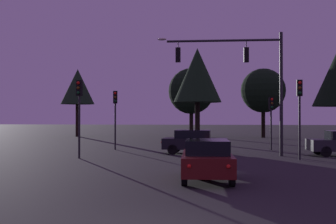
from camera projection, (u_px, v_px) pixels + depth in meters
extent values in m
plane|color=#262326|center=(193.00, 146.00, 32.71)|extent=(168.00, 168.00, 0.00)
cylinder|color=#232326|center=(281.00, 94.00, 24.44)|extent=(0.20, 0.20, 7.47)
cylinder|color=#232326|center=(223.00, 41.00, 24.77)|extent=(6.92, 0.20, 0.14)
ellipsoid|color=#F4EACC|center=(162.00, 39.00, 25.08)|extent=(0.56, 0.28, 0.16)
cylinder|color=#232326|center=(246.00, 44.00, 24.65)|extent=(0.05, 0.05, 0.44)
cube|color=black|center=(246.00, 55.00, 24.64)|extent=(0.30, 0.24, 0.90)
sphere|color=red|center=(246.00, 51.00, 24.78)|extent=(0.18, 0.18, 0.18)
sphere|color=#56380C|center=(246.00, 55.00, 24.78)|extent=(0.18, 0.18, 0.18)
sphere|color=#0C4219|center=(246.00, 60.00, 24.78)|extent=(0.18, 0.18, 0.18)
cylinder|color=#232326|center=(178.00, 44.00, 25.00)|extent=(0.05, 0.05, 0.39)
cube|color=black|center=(178.00, 55.00, 24.99)|extent=(0.30, 0.24, 0.90)
sphere|color=red|center=(178.00, 51.00, 25.13)|extent=(0.18, 0.18, 0.18)
sphere|color=#56380C|center=(178.00, 55.00, 25.13)|extent=(0.18, 0.18, 0.18)
sphere|color=#0C4219|center=(178.00, 60.00, 25.13)|extent=(0.18, 0.18, 0.18)
cylinder|color=#232326|center=(271.00, 130.00, 28.81)|extent=(0.12, 0.12, 2.87)
cube|color=black|center=(271.00, 103.00, 28.83)|extent=(0.36, 0.32, 0.90)
sphere|color=red|center=(272.00, 99.00, 28.70)|extent=(0.18, 0.18, 0.18)
sphere|color=#56380C|center=(272.00, 103.00, 28.69)|extent=(0.18, 0.18, 0.18)
sphere|color=#0C4219|center=(272.00, 107.00, 28.69)|extent=(0.18, 0.18, 0.18)
cylinder|color=#232326|center=(115.00, 127.00, 29.18)|extent=(0.12, 0.12, 3.32)
cube|color=black|center=(115.00, 97.00, 29.20)|extent=(0.34, 0.29, 0.90)
sphere|color=red|center=(115.00, 93.00, 29.06)|extent=(0.18, 0.18, 0.18)
sphere|color=#56380C|center=(115.00, 97.00, 29.06)|extent=(0.18, 0.18, 0.18)
sphere|color=#0C4219|center=(115.00, 101.00, 29.06)|extent=(0.18, 0.18, 0.18)
cylinder|color=#232326|center=(300.00, 128.00, 22.29)|extent=(0.12, 0.12, 3.50)
cube|color=black|center=(299.00, 88.00, 22.31)|extent=(0.32, 0.27, 0.90)
sphere|color=red|center=(300.00, 83.00, 22.18)|extent=(0.18, 0.18, 0.18)
sphere|color=#56380C|center=(300.00, 88.00, 22.18)|extent=(0.18, 0.18, 0.18)
sphere|color=#0C4219|center=(300.00, 93.00, 22.17)|extent=(0.18, 0.18, 0.18)
cylinder|color=#232326|center=(79.00, 127.00, 23.12)|extent=(0.12, 0.12, 3.56)
cube|color=black|center=(79.00, 88.00, 23.15)|extent=(0.34, 0.29, 0.90)
sphere|color=red|center=(78.00, 83.00, 23.02)|extent=(0.18, 0.18, 0.18)
sphere|color=#56380C|center=(78.00, 88.00, 23.01)|extent=(0.18, 0.18, 0.18)
sphere|color=#0C4219|center=(78.00, 93.00, 23.01)|extent=(0.18, 0.18, 0.18)
cube|color=#4C0F0F|center=(207.00, 163.00, 15.18)|extent=(1.92, 3.99, 0.68)
cube|color=black|center=(207.00, 147.00, 15.04)|extent=(1.62, 2.17, 0.52)
cylinder|color=black|center=(186.00, 167.00, 16.53)|extent=(0.22, 0.64, 0.64)
cylinder|color=black|center=(226.00, 167.00, 16.42)|extent=(0.22, 0.64, 0.64)
cylinder|color=black|center=(184.00, 177.00, 13.93)|extent=(0.22, 0.64, 0.64)
cylinder|color=black|center=(232.00, 177.00, 13.82)|extent=(0.22, 0.64, 0.64)
sphere|color=red|center=(189.00, 166.00, 13.25)|extent=(0.14, 0.14, 0.14)
sphere|color=red|center=(228.00, 167.00, 13.16)|extent=(0.14, 0.14, 0.14)
cube|color=black|center=(195.00, 144.00, 25.83)|extent=(4.17, 2.00, 0.68)
cube|color=black|center=(193.00, 134.00, 25.86)|extent=(2.28, 1.65, 0.52)
cylinder|color=black|center=(217.00, 148.00, 26.41)|extent=(0.65, 0.23, 0.64)
cylinder|color=black|center=(216.00, 150.00, 24.84)|extent=(0.65, 0.23, 0.64)
cylinder|color=black|center=(176.00, 148.00, 26.81)|extent=(0.65, 0.23, 0.64)
cylinder|color=black|center=(173.00, 150.00, 25.24)|extent=(0.65, 0.23, 0.64)
sphere|color=red|center=(165.00, 141.00, 26.75)|extent=(0.14, 0.14, 0.14)
sphere|color=red|center=(162.00, 142.00, 25.51)|extent=(0.14, 0.14, 0.14)
cylinder|color=black|center=(326.00, 152.00, 23.74)|extent=(0.65, 0.22, 0.64)
cylinder|color=black|center=(317.00, 150.00, 25.31)|extent=(0.65, 0.22, 0.64)
cylinder|color=black|center=(191.00, 122.00, 48.97)|extent=(0.47, 0.47, 3.51)
sphere|color=black|center=(191.00, 91.00, 49.01)|extent=(5.54, 5.54, 5.54)
cylinder|color=black|center=(78.00, 120.00, 48.10)|extent=(0.47, 0.47, 3.85)
cone|color=black|center=(78.00, 87.00, 48.15)|extent=(3.95, 3.95, 4.16)
cylinder|color=black|center=(197.00, 122.00, 37.08)|extent=(0.46, 0.46, 3.68)
cone|color=black|center=(197.00, 75.00, 37.13)|extent=(4.39, 4.39, 4.96)
cylinder|color=black|center=(263.00, 122.00, 45.66)|extent=(0.44, 0.44, 3.56)
sphere|color=black|center=(263.00, 91.00, 45.69)|extent=(4.99, 4.99, 4.99)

